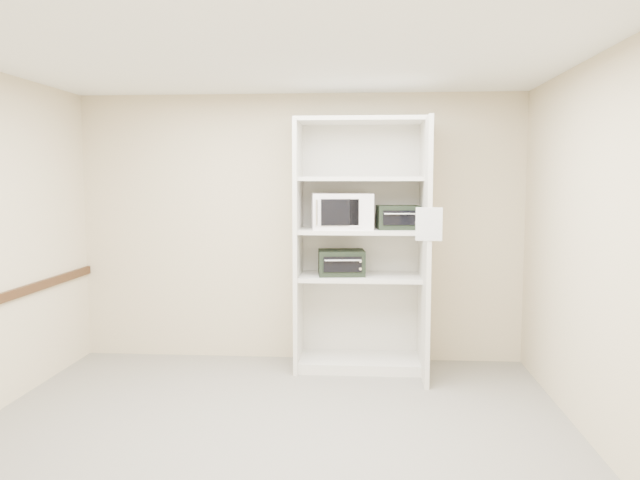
# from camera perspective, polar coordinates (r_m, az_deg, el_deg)

# --- Properties ---
(floor) EXTENTS (4.50, 4.00, 0.01)m
(floor) POSITION_cam_1_polar(r_m,az_deg,el_deg) (4.73, -4.50, -17.43)
(floor) COLOR slate
(floor) RESTS_ON ground
(ceiling) EXTENTS (4.50, 4.00, 0.01)m
(ceiling) POSITION_cam_1_polar(r_m,az_deg,el_deg) (4.43, -4.78, 16.66)
(ceiling) COLOR white
(wall_back) EXTENTS (4.50, 0.02, 2.70)m
(wall_back) POSITION_cam_1_polar(r_m,az_deg,el_deg) (6.35, -1.88, 1.10)
(wall_back) COLOR #CAB694
(wall_back) RESTS_ON ground
(wall_front) EXTENTS (4.50, 0.02, 2.70)m
(wall_front) POSITION_cam_1_polar(r_m,az_deg,el_deg) (2.45, -11.86, -6.25)
(wall_front) COLOR #CAB694
(wall_front) RESTS_ON ground
(wall_right) EXTENTS (0.02, 4.00, 2.70)m
(wall_right) POSITION_cam_1_polar(r_m,az_deg,el_deg) (4.61, 24.22, -1.09)
(wall_right) COLOR #CAB694
(wall_right) RESTS_ON ground
(shelving_unit) EXTENTS (1.24, 0.92, 2.42)m
(shelving_unit) POSITION_cam_1_polar(r_m,az_deg,el_deg) (6.04, 4.12, -1.23)
(shelving_unit) COLOR silver
(shelving_unit) RESTS_ON floor
(microwave) EXTENTS (0.62, 0.50, 0.34)m
(microwave) POSITION_cam_1_polar(r_m,az_deg,el_deg) (6.00, 1.98, 2.66)
(microwave) COLOR white
(microwave) RESTS_ON shelving_unit
(toaster_oven_upper) EXTENTS (0.42, 0.33, 0.23)m
(toaster_oven_upper) POSITION_cam_1_polar(r_m,az_deg,el_deg) (6.00, 7.14, 2.07)
(toaster_oven_upper) COLOR black
(toaster_oven_upper) RESTS_ON shelving_unit
(toaster_oven_lower) EXTENTS (0.47, 0.38, 0.24)m
(toaster_oven_lower) POSITION_cam_1_polar(r_m,az_deg,el_deg) (6.04, 1.97, -2.08)
(toaster_oven_lower) COLOR black
(toaster_oven_lower) RESTS_ON shelving_unit
(paper_sign) EXTENTS (0.22, 0.03, 0.28)m
(paper_sign) POSITION_cam_1_polar(r_m,az_deg,el_deg) (5.41, 9.94, 1.43)
(paper_sign) COLOR white
(paper_sign) RESTS_ON shelving_unit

